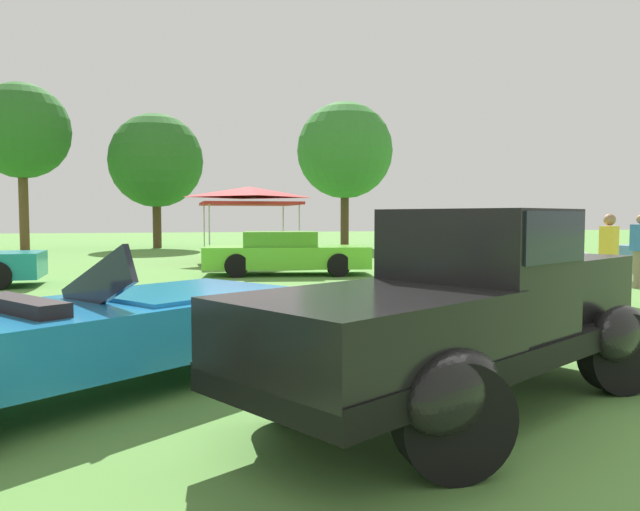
# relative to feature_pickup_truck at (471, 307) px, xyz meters

# --- Properties ---
(ground_plane) EXTENTS (120.00, 120.00, 0.00)m
(ground_plane) POSITION_rel_feature_pickup_truck_xyz_m (0.26, 0.07, -0.87)
(ground_plane) COLOR #568C3D
(feature_pickup_truck) EXTENTS (4.63, 3.50, 1.70)m
(feature_pickup_truck) POSITION_rel_feature_pickup_truck_xyz_m (0.00, 0.00, 0.00)
(feature_pickup_truck) COLOR black
(feature_pickup_truck) RESTS_ON ground_plane
(neighbor_convertible) EXTENTS (4.65, 4.05, 1.40)m
(neighbor_convertible) POSITION_rel_feature_pickup_truck_xyz_m (-3.25, 1.23, -0.29)
(neighbor_convertible) COLOR #1E7AB7
(neighbor_convertible) RESTS_ON ground_plane
(show_car_lime) EXTENTS (4.81, 2.43, 1.22)m
(show_car_lime) POSITION_rel_feature_pickup_truck_xyz_m (0.71, 12.22, -0.27)
(show_car_lime) COLOR #60C62D
(show_car_lime) RESTS_ON ground_plane
(show_car_burgundy) EXTENTS (4.19, 2.44, 1.22)m
(show_car_burgundy) POSITION_rel_feature_pickup_truck_xyz_m (7.23, 11.83, -0.27)
(show_car_burgundy) COLOR maroon
(show_car_burgundy) RESTS_ON ground_plane
(spectator_by_row) EXTENTS (0.47, 0.42, 1.69)m
(spectator_by_row) POSITION_rel_feature_pickup_truck_xyz_m (5.57, 5.15, 0.04)
(spectator_by_row) COLOR #283351
(spectator_by_row) RESTS_ON ground_plane
(canopy_tent_left_field) EXTENTS (3.37, 3.37, 2.71)m
(canopy_tent_left_field) POSITION_rel_feature_pickup_truck_xyz_m (0.33, 17.24, 1.56)
(canopy_tent_left_field) COLOR #B7B7BC
(canopy_tent_left_field) RESTS_ON ground_plane
(treeline_far_left) EXTENTS (4.57, 4.57, 8.04)m
(treeline_far_left) POSITION_rel_feature_pickup_truck_xyz_m (-9.29, 27.48, 4.86)
(treeline_far_left) COLOR brown
(treeline_far_left) RESTS_ON ground_plane
(treeline_mid_left) EXTENTS (4.84, 4.84, 6.97)m
(treeline_mid_left) POSITION_rel_feature_pickup_truck_xyz_m (-3.09, 28.35, 3.66)
(treeline_mid_left) COLOR #47331E
(treeline_mid_left) RESTS_ON ground_plane
(treeline_center) EXTENTS (5.06, 5.06, 7.66)m
(treeline_center) POSITION_rel_feature_pickup_truck_xyz_m (6.61, 26.57, 4.24)
(treeline_center) COLOR #47331E
(treeline_center) RESTS_ON ground_plane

